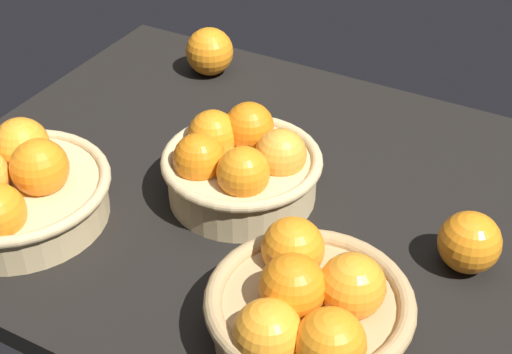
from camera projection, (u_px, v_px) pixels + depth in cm
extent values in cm
cube|color=black|center=(238.00, 193.00, 107.72)|extent=(84.00, 72.00, 3.00)
cylinder|color=tan|center=(19.00, 200.00, 99.49)|extent=(23.06, 23.06, 5.49)
torus|color=tan|center=(15.00, 184.00, 97.85)|extent=(24.61, 24.61, 1.55)
sphere|color=orange|center=(21.00, 145.00, 100.75)|extent=(7.53, 7.53, 7.53)
sphere|color=orange|center=(40.00, 168.00, 96.22)|extent=(7.53, 7.53, 7.53)
cylinder|color=tan|center=(308.00, 319.00, 82.74)|extent=(20.83, 20.83, 5.53)
torus|color=tan|center=(309.00, 301.00, 81.08)|extent=(22.89, 22.89, 2.06)
sphere|color=orange|center=(330.00, 343.00, 74.71)|extent=(7.27, 7.27, 7.27)
sphere|color=orange|center=(292.00, 287.00, 79.44)|extent=(7.27, 7.27, 7.27)
sphere|color=orange|center=(352.00, 286.00, 79.81)|extent=(7.27, 7.27, 7.27)
sphere|color=orange|center=(293.00, 248.00, 85.46)|extent=(7.27, 7.27, 7.27)
sphere|color=orange|center=(268.00, 334.00, 76.12)|extent=(7.27, 7.27, 7.27)
cylinder|color=tan|center=(242.00, 178.00, 103.05)|extent=(20.22, 20.22, 5.98)
torus|color=tan|center=(242.00, 160.00, 101.26)|extent=(21.80, 21.80, 1.58)
sphere|color=orange|center=(199.00, 159.00, 99.20)|extent=(6.94, 6.94, 6.94)
sphere|color=orange|center=(252.00, 128.00, 104.35)|extent=(6.94, 6.94, 6.94)
sphere|color=orange|center=(243.00, 173.00, 96.19)|extent=(6.94, 6.94, 6.94)
sphere|color=#F49E33|center=(282.00, 153.00, 100.20)|extent=(6.94, 6.94, 6.94)
sphere|color=orange|center=(212.00, 135.00, 103.95)|extent=(6.94, 6.94, 6.94)
sphere|color=orange|center=(210.00, 51.00, 130.28)|extent=(8.24, 8.24, 8.24)
sphere|color=orange|center=(470.00, 242.00, 91.21)|extent=(7.69, 7.69, 7.69)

